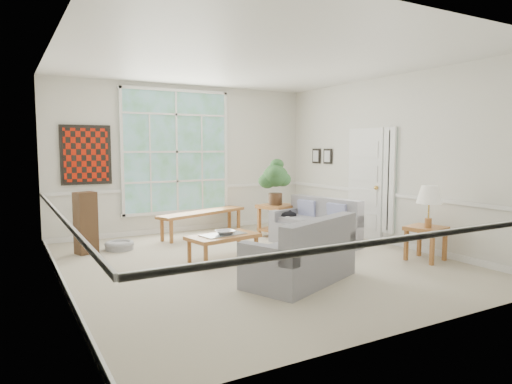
# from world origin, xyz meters

# --- Properties ---
(floor) EXTENTS (5.50, 6.00, 0.01)m
(floor) POSITION_xyz_m (0.00, 0.00, -0.01)
(floor) COLOR #AFA58F
(floor) RESTS_ON ground
(ceiling) EXTENTS (5.50, 6.00, 0.02)m
(ceiling) POSITION_xyz_m (0.00, 0.00, 3.00)
(ceiling) COLOR white
(ceiling) RESTS_ON ground
(wall_back) EXTENTS (5.50, 0.02, 3.00)m
(wall_back) POSITION_xyz_m (0.00, 3.00, 1.50)
(wall_back) COLOR silver
(wall_back) RESTS_ON ground
(wall_front) EXTENTS (5.50, 0.02, 3.00)m
(wall_front) POSITION_xyz_m (0.00, -3.00, 1.50)
(wall_front) COLOR silver
(wall_front) RESTS_ON ground
(wall_left) EXTENTS (0.02, 6.00, 3.00)m
(wall_left) POSITION_xyz_m (-2.75, 0.00, 1.50)
(wall_left) COLOR silver
(wall_left) RESTS_ON ground
(wall_right) EXTENTS (0.02, 6.00, 3.00)m
(wall_right) POSITION_xyz_m (2.75, 0.00, 1.50)
(wall_right) COLOR silver
(wall_right) RESTS_ON ground
(window_back) EXTENTS (2.30, 0.08, 2.40)m
(window_back) POSITION_xyz_m (-0.20, 2.96, 1.65)
(window_back) COLOR white
(window_back) RESTS_ON wall_back
(entry_door) EXTENTS (0.08, 0.90, 2.10)m
(entry_door) POSITION_xyz_m (2.71, 0.60, 1.05)
(entry_door) COLOR white
(entry_door) RESTS_ON floor
(door_sidelight) EXTENTS (0.08, 0.26, 1.90)m
(door_sidelight) POSITION_xyz_m (2.71, -0.03, 1.15)
(door_sidelight) COLOR white
(door_sidelight) RESTS_ON wall_right
(wall_art) EXTENTS (0.90, 0.06, 1.10)m
(wall_art) POSITION_xyz_m (-1.95, 2.95, 1.60)
(wall_art) COLOR #671509
(wall_art) RESTS_ON wall_back
(wall_frame_near) EXTENTS (0.04, 0.26, 0.32)m
(wall_frame_near) POSITION_xyz_m (2.71, 1.75, 1.55)
(wall_frame_near) COLOR black
(wall_frame_near) RESTS_ON wall_right
(wall_frame_far) EXTENTS (0.04, 0.26, 0.32)m
(wall_frame_far) POSITION_xyz_m (2.71, 2.15, 1.55)
(wall_frame_far) COLOR black
(wall_frame_far) RESTS_ON wall_right
(loveseat_right) EXTENTS (1.11, 1.67, 0.83)m
(loveseat_right) POSITION_xyz_m (1.48, 0.53, 0.42)
(loveseat_right) COLOR gray
(loveseat_right) RESTS_ON floor
(loveseat_front) EXTENTS (1.76, 1.36, 0.85)m
(loveseat_front) POSITION_xyz_m (-0.00, -1.14, 0.43)
(loveseat_front) COLOR gray
(loveseat_front) RESTS_ON floor
(coffee_table) EXTENTS (1.17, 0.77, 0.40)m
(coffee_table) POSITION_xyz_m (-0.40, 0.33, 0.20)
(coffee_table) COLOR #9E612F
(coffee_table) RESTS_ON floor
(pewter_bowl) EXTENTS (0.37, 0.37, 0.09)m
(pewter_bowl) POSITION_xyz_m (-0.38, 0.30, 0.45)
(pewter_bowl) COLOR #95959A
(pewter_bowl) RESTS_ON coffee_table
(window_bench) EXTENTS (2.04, 1.07, 0.47)m
(window_bench) POSITION_xyz_m (0.11, 2.38, 0.24)
(window_bench) COLOR #9E612F
(window_bench) RESTS_ON floor
(end_table) EXTENTS (0.77, 0.77, 0.63)m
(end_table) POSITION_xyz_m (1.34, 1.55, 0.31)
(end_table) COLOR #9E612F
(end_table) RESTS_ON floor
(houseplant) EXTENTS (0.66, 0.66, 0.91)m
(houseplant) POSITION_xyz_m (1.30, 1.56, 1.08)
(houseplant) COLOR #2C582B
(houseplant) RESTS_ON end_table
(side_table) EXTENTS (0.63, 0.63, 0.53)m
(side_table) POSITION_xyz_m (2.32, -1.19, 0.26)
(side_table) COLOR #9E612F
(side_table) RESTS_ON floor
(table_lamp) EXTENTS (0.50, 0.50, 0.64)m
(table_lamp) POSITION_xyz_m (2.26, -1.27, 0.85)
(table_lamp) COLOR white
(table_lamp) RESTS_ON side_table
(pet_bed) EXTENTS (0.62, 0.62, 0.14)m
(pet_bed) POSITION_xyz_m (-1.63, 1.88, 0.07)
(pet_bed) COLOR gray
(pet_bed) RESTS_ON floor
(floor_speaker) EXTENTS (0.38, 0.34, 1.02)m
(floor_speaker) POSITION_xyz_m (-2.17, 1.86, 0.51)
(floor_speaker) COLOR #402918
(floor_speaker) RESTS_ON floor
(cat) EXTENTS (0.38, 0.36, 0.15)m
(cat) POSITION_xyz_m (1.28, 1.04, 0.50)
(cat) COLOR black
(cat) RESTS_ON loveseat_right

